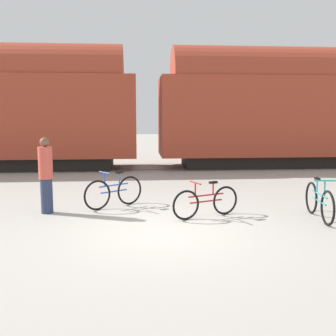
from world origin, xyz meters
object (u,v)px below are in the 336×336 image
freight_train (148,104)px  bicycle_blue (114,192)px  bicycle_maroon (206,202)px  bicycle_teal (319,202)px  person_in_red (46,175)px

freight_train → bicycle_blue: size_ratio=19.85×
freight_train → bicycle_blue: 7.97m
freight_train → bicycle_maroon: bearing=-83.2°
freight_train → bicycle_maroon: (1.04, -8.68, -2.44)m
bicycle_teal → bicycle_blue: bearing=161.7°
bicycle_teal → person_in_red: (-6.22, 1.07, 0.52)m
bicycle_teal → bicycle_maroon: bearing=171.6°
person_in_red → freight_train: bearing=-171.5°
bicycle_teal → person_in_red: 6.33m
bicycle_maroon → bicycle_teal: bicycle_teal is taller
bicycle_blue → bicycle_teal: (4.65, -1.54, 0.00)m
bicycle_teal → person_in_red: person_in_red is taller
bicycle_maroon → bicycle_blue: size_ratio=1.15×
freight_train → person_in_red: freight_train is taller
bicycle_maroon → freight_train: bearing=96.8°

